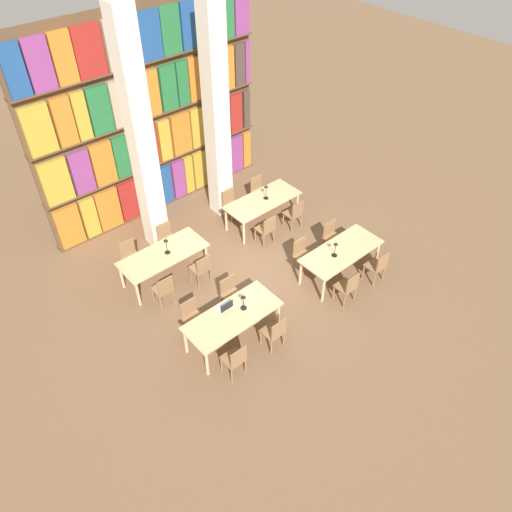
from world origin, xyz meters
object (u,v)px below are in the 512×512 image
object	(u,v)px
chair_9	(131,256)
chair_14	(294,213)
chair_2	(275,332)
chair_10	(201,268)
chair_5	(302,254)
desk_lamp_1	(335,247)
chair_15	(259,190)
reading_table_0	(233,318)
desk_lamp_2	(166,243)
chair_1	(192,317)
reading_table_3	(262,202)
chair_3	(231,293)
pillar_left	(141,141)
laptop	(225,307)
desk_lamp_0	(243,300)
chair_4	(348,287)
chair_8	(164,289)
reading_table_1	(341,253)
chair_11	(167,238)
pillar_center	(216,112)
desk_lamp_3	(266,190)
chair_0	(235,359)
reading_table_2	(163,256)
chair_12	(266,229)
chair_6	(377,266)
chair_13	(231,203)

from	to	relation	value
chair_9	chair_14	xyz separation A→B (m)	(4.26, -1.38, 0.00)
chair_2	chair_10	size ratio (longest dim) A/B	1.00
chair_5	desk_lamp_1	size ratio (longest dim) A/B	2.13
chair_14	chair_15	size ratio (longest dim) A/B	1.00
chair_9	chair_2	bearing A→B (deg)	104.84
reading_table_0	desk_lamp_2	size ratio (longest dim) A/B	4.85
chair_1	desk_lamp_2	size ratio (longest dim) A/B	2.02
desk_lamp_2	reading_table_0	bearing A→B (deg)	-91.23
chair_5	reading_table_3	xyz separation A→B (m)	(0.50, 2.07, 0.21)
chair_3	pillar_left	bearing A→B (deg)	-90.40
chair_1	laptop	distance (m)	0.80
pillar_left	desk_lamp_0	size ratio (longest dim) A/B	15.02
chair_9	chair_15	distance (m)	4.26
desk_lamp_1	chair_9	world-z (taller)	desk_lamp_1
reading_table_0	chair_1	xyz separation A→B (m)	(-0.54, 0.74, -0.21)
chair_10	desk_lamp_2	size ratio (longest dim) A/B	2.02
chair_15	reading_table_0	bearing A→B (deg)	42.76
laptop	chair_4	distance (m)	2.94
chair_8	reading_table_3	xyz separation A→B (m)	(3.75, 0.84, 0.21)
chair_2	reading_table_1	bearing A→B (deg)	12.84
chair_11	reading_table_0	bearing A→B (deg)	81.28
desk_lamp_1	desk_lamp_2	world-z (taller)	desk_lamp_2
pillar_center	desk_lamp_3	xyz separation A→B (m)	(0.59, -1.26, -1.94)
chair_2	laptop	xyz separation A→B (m)	(-0.53, 1.00, 0.33)
pillar_center	chair_8	bearing A→B (deg)	-147.47
chair_8	reading_table_1	bearing A→B (deg)	-27.22
chair_5	desk_lamp_3	xyz separation A→B (m)	(0.61, 2.05, 0.58)
chair_0	reading_table_2	xyz separation A→B (m)	(0.49, 3.33, 0.21)
chair_5	chair_10	world-z (taller)	same
chair_11	desk_lamp_2	world-z (taller)	desk_lamp_2
chair_3	desk_lamp_2	size ratio (longest dim) A/B	2.02
reading_table_0	chair_10	bearing A→B (deg)	74.57
chair_5	desk_lamp_0	bearing A→B (deg)	14.61
chair_5	chair_12	xyz separation A→B (m)	(-0.01, 1.33, 0.00)
reading_table_0	desk_lamp_0	distance (m)	0.46
chair_3	chair_6	size ratio (longest dim) A/B	1.00
reading_table_1	chair_13	xyz separation A→B (m)	(-0.58, 3.55, -0.21)
chair_8	chair_13	bearing A→B (deg)	26.02
desk_lamp_1	chair_12	size ratio (longest dim) A/B	0.47
chair_9	reading_table_3	world-z (taller)	chair_9
chair_15	chair_12	bearing A→B (deg)	55.42
chair_1	reading_table_3	distance (m)	4.23
chair_0	reading_table_3	distance (m)	5.08
laptop	chair_4	size ratio (longest dim) A/B	0.36
chair_4	chair_3	bearing A→B (deg)	143.72
chair_5	chair_10	size ratio (longest dim) A/B	1.00
chair_2	chair_11	size ratio (longest dim) A/B	1.00
chair_11	chair_12	size ratio (longest dim) A/B	1.00
desk_lamp_0	reading_table_3	bearing A→B (deg)	42.87
chair_4	reading_table_2	xyz separation A→B (m)	(-2.76, 3.45, 0.21)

